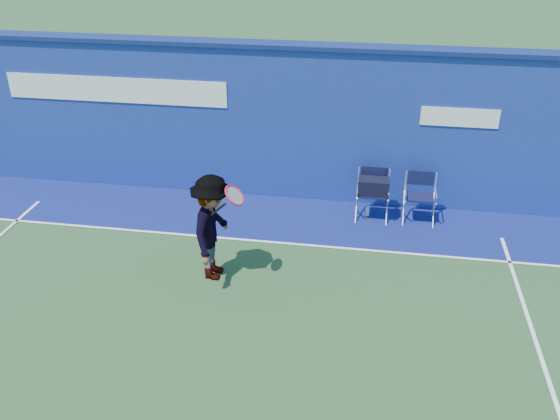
% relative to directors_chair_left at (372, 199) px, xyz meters
% --- Properties ---
extents(ground, '(80.00, 80.00, 0.00)m').
position_rel_directors_chair_left_xyz_m(ground, '(-2.14, -4.41, -0.41)').
color(ground, '#284B28').
rests_on(ground, ground).
extents(stadium_wall, '(24.00, 0.50, 3.08)m').
position_rel_directors_chair_left_xyz_m(stadium_wall, '(-2.15, 0.79, 1.14)').
color(stadium_wall, navy).
rests_on(stadium_wall, ground).
extents(out_of_bounds_strip, '(24.00, 1.80, 0.01)m').
position_rel_directors_chair_left_xyz_m(out_of_bounds_strip, '(-2.14, -0.31, -0.41)').
color(out_of_bounds_strip, navy).
rests_on(out_of_bounds_strip, ground).
extents(court_lines, '(24.00, 12.00, 0.01)m').
position_rel_directors_chair_left_xyz_m(court_lines, '(-2.14, -3.81, -0.40)').
color(court_lines, white).
rests_on(court_lines, out_of_bounds_strip).
extents(directors_chair_left, '(0.57, 0.53, 0.97)m').
position_rel_directors_chair_left_xyz_m(directors_chair_left, '(0.00, 0.00, 0.00)').
color(directors_chair_left, silver).
rests_on(directors_chair_left, ground).
extents(directors_chair_right, '(0.55, 0.50, 0.93)m').
position_rel_directors_chair_left_xyz_m(directors_chair_right, '(0.87, 0.04, -0.12)').
color(directors_chair_right, silver).
rests_on(directors_chair_right, ground).
extents(water_bottle, '(0.07, 0.07, 0.21)m').
position_rel_directors_chair_left_xyz_m(water_bottle, '(-0.07, 0.06, -0.31)').
color(water_bottle, silver).
rests_on(water_bottle, ground).
extents(tennis_player, '(0.91, 1.16, 1.76)m').
position_rel_directors_chair_left_xyz_m(tennis_player, '(-2.45, -2.35, 0.47)').
color(tennis_player, '#EA4738').
rests_on(tennis_player, ground).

